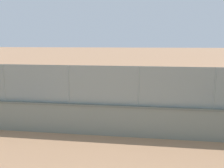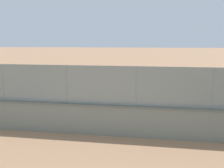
{
  "view_description": "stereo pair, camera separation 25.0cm",
  "coord_description": "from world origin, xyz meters",
  "views": [
    {
      "loc": [
        -4.69,
        23.3,
        4.03
      ],
      "look_at": [
        -2.58,
        7.35,
        1.13
      ],
      "focal_mm": 38.15,
      "sensor_mm": 36.0,
      "label": 1
    },
    {
      "loc": [
        -4.94,
        23.26,
        4.03
      ],
      "look_at": [
        -2.58,
        7.35,
        1.13
      ],
      "focal_mm": 38.15,
      "sensor_mm": 36.0,
      "label": 2
    }
  ],
  "objects": [
    {
      "name": "player_foreground_swinging",
      "position": [
        -5.94,
        6.19,
        0.89
      ],
      "size": [
        1.12,
        0.69,
        1.52
      ],
      "color": "#591919",
      "rests_on": "ground_plane"
    },
    {
      "name": "player_baseline_waiting",
      "position": [
        -4.21,
        1.04,
        0.89
      ],
      "size": [
        1.13,
        0.78,
        1.51
      ],
      "color": "navy",
      "rests_on": "ground_plane"
    },
    {
      "name": "perimeter_wall",
      "position": [
        -0.0,
        13.52,
        0.69
      ],
      "size": [
        33.74,
        0.69,
        1.36
      ],
      "color": "gray",
      "rests_on": "ground_plane"
    },
    {
      "name": "sports_ball",
      "position": [
        -3.4,
        1.73,
        0.04
      ],
      "size": [
        0.07,
        0.07,
        0.07
      ],
      "primitive_type": "sphere",
      "color": "yellow",
      "rests_on": "ground_plane"
    },
    {
      "name": "ground_plane",
      "position": [
        0.0,
        0.0,
        0.0
      ],
      "size": [
        260.0,
        260.0,
        0.0
      ],
      "primitive_type": "plane",
      "color": "tan"
    },
    {
      "name": "player_crossing_court",
      "position": [
        -0.85,
        1.18,
        0.93
      ],
      "size": [
        0.81,
        0.72,
        1.59
      ],
      "color": "black",
      "rests_on": "ground_plane"
    },
    {
      "name": "fence_panel_on_wall",
      "position": [
        -0.0,
        13.52,
        2.19
      ],
      "size": [
        33.13,
        0.37,
        1.67
      ],
      "color": "gray",
      "rests_on": "perimeter_wall"
    }
  ]
}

